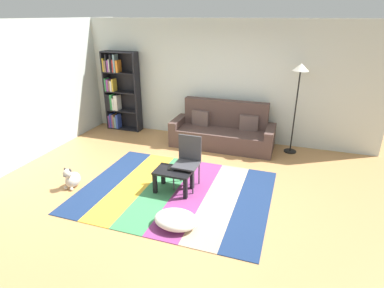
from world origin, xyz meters
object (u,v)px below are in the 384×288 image
object	(u,v)px
standing_lamp	(299,79)
coffee_table	(174,175)
dog	(72,179)
folding_chair	(188,157)
couch	(223,132)
bookshelf	(118,92)
tv_remote	(169,168)
pouf	(176,220)

from	to	relation	value
standing_lamp	coffee_table	bearing A→B (deg)	-127.43
dog	folding_chair	world-z (taller)	folding_chair
standing_lamp	couch	bearing A→B (deg)	-174.83
couch	dog	bearing A→B (deg)	-127.31
bookshelf	coffee_table	bearing A→B (deg)	-45.02
coffee_table	bookshelf	bearing A→B (deg)	134.98
tv_remote	folding_chair	xyz separation A→B (m)	(0.25, 0.23, 0.13)
couch	bookshelf	distance (m)	2.87
couch	bookshelf	bearing A→B (deg)	174.18
couch	coffee_table	distance (m)	2.22
couch	tv_remote	distance (m)	2.20
coffee_table	folding_chair	xyz separation A→B (m)	(0.17, 0.26, 0.23)
pouf	tv_remote	distance (m)	1.07
bookshelf	pouf	size ratio (longest dim) A/B	3.12
pouf	standing_lamp	bearing A→B (deg)	66.50
couch	folding_chair	bearing A→B (deg)	-94.09
coffee_table	standing_lamp	world-z (taller)	standing_lamp
couch	folding_chair	distance (m)	1.95
dog	coffee_table	bearing A→B (deg)	14.48
couch	dog	distance (m)	3.32
standing_lamp	tv_remote	size ratio (longest dim) A/B	12.55
standing_lamp	tv_remote	bearing A→B (deg)	-129.17
dog	tv_remote	bearing A→B (deg)	16.38
tv_remote	standing_lamp	bearing A→B (deg)	33.56
tv_remote	folding_chair	bearing A→B (deg)	24.64
pouf	bookshelf	bearing A→B (deg)	130.43
couch	pouf	size ratio (longest dim) A/B	3.60
standing_lamp	folding_chair	bearing A→B (deg)	-128.03
standing_lamp	tv_remote	xyz separation A→B (m)	(-1.87, -2.30, -1.17)
bookshelf	dog	world-z (taller)	bookshelf
couch	tv_remote	world-z (taller)	couch
standing_lamp	dog	bearing A→B (deg)	-141.55
bookshelf	dog	size ratio (longest dim) A/B	4.92
coffee_table	standing_lamp	xyz separation A→B (m)	(1.79, 2.33, 1.26)
dog	tv_remote	world-z (taller)	tv_remote
tv_remote	folding_chair	world-z (taller)	folding_chair
bookshelf	tv_remote	bearing A→B (deg)	-45.62
pouf	couch	bearing A→B (deg)	91.55
folding_chair	coffee_table	bearing A→B (deg)	-65.71
coffee_table	tv_remote	world-z (taller)	tv_remote
coffee_table	dog	size ratio (longest dim) A/B	1.55
dog	tv_remote	size ratio (longest dim) A/B	2.65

